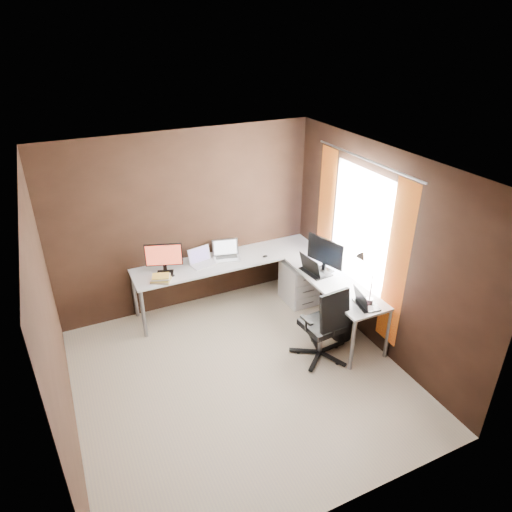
% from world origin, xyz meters
% --- Properties ---
extents(room, '(3.60, 3.60, 2.50)m').
position_xyz_m(room, '(0.34, 0.07, 1.28)').
color(room, tan).
rests_on(room, ground).
extents(desk, '(2.65, 2.25, 0.73)m').
position_xyz_m(desk, '(0.84, 1.04, 0.68)').
color(desk, white).
rests_on(desk, ground).
extents(drawer_pedestal, '(0.42, 0.50, 0.60)m').
position_xyz_m(drawer_pedestal, '(1.43, 1.15, 0.30)').
color(drawer_pedestal, white).
rests_on(drawer_pedestal, ground).
extents(monitor_left, '(0.46, 0.21, 0.42)m').
position_xyz_m(monitor_left, '(-0.41, 1.50, 0.97)').
color(monitor_left, black).
rests_on(monitor_left, desk).
extents(monitor_right, '(0.22, 0.55, 0.47)m').
position_xyz_m(monitor_right, '(1.50, 0.65, 1.00)').
color(monitor_right, black).
rests_on(monitor_right, desk).
extents(laptop_white, '(0.37, 0.30, 0.22)m').
position_xyz_m(laptop_white, '(0.10, 1.53, 0.78)').
color(laptop_white, white).
rests_on(laptop_white, desk).
extents(laptop_silver, '(0.41, 0.34, 0.24)m').
position_xyz_m(laptop_silver, '(0.47, 1.56, 0.78)').
color(laptop_silver, silver).
rests_on(laptop_silver, desk).
extents(laptop_black_big, '(0.32, 0.42, 0.26)m').
position_xyz_m(laptop_black_big, '(1.35, 0.66, 0.79)').
color(laptop_black_big, black).
rests_on(laptop_black_big, desk).
extents(laptop_black_small, '(0.27, 0.35, 0.21)m').
position_xyz_m(laptop_black_small, '(1.48, -0.24, 0.78)').
color(laptop_black_small, black).
rests_on(laptop_black_small, desk).
extents(book_stack, '(0.30, 0.28, 0.08)m').
position_xyz_m(book_stack, '(-0.52, 1.32, 0.77)').
color(book_stack, '#A38A58').
rests_on(book_stack, desk).
extents(mouse_left, '(0.08, 0.05, 0.03)m').
position_xyz_m(mouse_left, '(-0.37, 1.36, 0.75)').
color(mouse_left, black).
rests_on(mouse_left, desk).
extents(mouse_corner, '(0.09, 0.07, 0.03)m').
position_xyz_m(mouse_corner, '(0.97, 1.33, 0.75)').
color(mouse_corner, black).
rests_on(mouse_corner, desk).
extents(desk_lamp, '(0.20, 0.24, 0.65)m').
position_xyz_m(desk_lamp, '(1.49, -0.17, 1.14)').
color(desk_lamp, slate).
rests_on(desk_lamp, desk).
extents(office_chair, '(0.56, 0.56, 1.01)m').
position_xyz_m(office_chair, '(1.06, -0.07, 0.29)').
color(office_chair, black).
rests_on(office_chair, ground).
extents(wastebasket, '(0.33, 0.33, 0.30)m').
position_xyz_m(wastebasket, '(1.50, 0.15, 0.15)').
color(wastebasket, black).
rests_on(wastebasket, ground).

